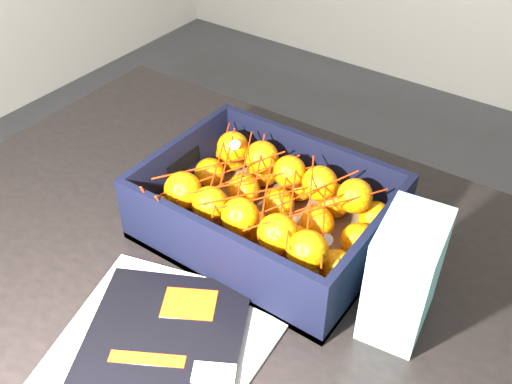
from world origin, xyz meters
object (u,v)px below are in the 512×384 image
Objects in this scene: table at (247,300)px; produce_crate at (267,217)px; retail_carton at (404,276)px; magazine_stack at (155,355)px.

produce_crate is at bearing 95.35° from table.
produce_crate is 2.12× the size of retail_carton.
magazine_stack is at bearing -140.50° from retail_carton.
table is 3.23× the size of produce_crate.
produce_crate reaches higher than table.
table is 6.85× the size of retail_carton.
retail_carton reaches higher than produce_crate.
table is at bearing -84.65° from produce_crate.
magazine_stack is 0.92× the size of produce_crate.
retail_carton reaches higher than magazine_stack.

